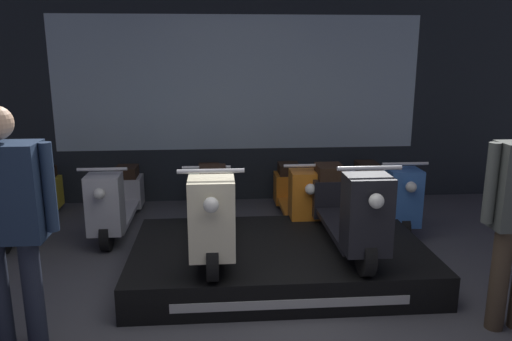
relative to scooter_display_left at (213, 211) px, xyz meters
name	(u,v)px	position (x,y,z in m)	size (l,w,h in m)	color
shop_wall_back	(238,79)	(0.33, 2.41, 0.97)	(8.50, 0.09, 3.20)	#23282D
display_platform	(279,260)	(0.58, 0.02, -0.48)	(2.58, 1.56, 0.29)	black
scooter_display_left	(213,211)	(0.00, 0.00, 0.00)	(0.48, 1.71, 0.85)	black
scooter_display_right	(345,207)	(1.16, 0.00, 0.00)	(0.48, 1.71, 0.85)	black
scooter_backrow_0	(24,202)	(-2.09, 1.36, -0.29)	(0.48, 1.71, 0.85)	black
scooter_backrow_1	(118,200)	(-1.08, 1.36, -0.29)	(0.48, 1.71, 0.85)	black
scooter_backrow_2	(208,198)	(-0.06, 1.36, -0.29)	(0.48, 1.71, 0.85)	black
scooter_backrow_3	(297,196)	(0.95, 1.36, -0.29)	(0.48, 1.71, 0.85)	black
scooter_backrow_4	(383,194)	(1.96, 1.36, -0.29)	(0.48, 1.71, 0.85)	black
person_left_browsing	(6,210)	(-1.29, -0.98, 0.36)	(0.64, 0.27, 1.65)	#232838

